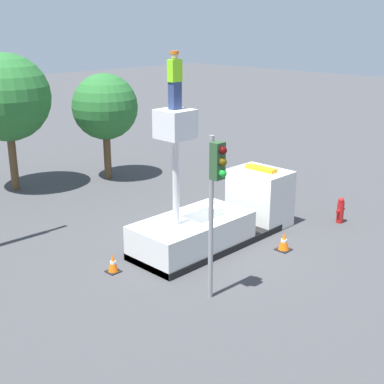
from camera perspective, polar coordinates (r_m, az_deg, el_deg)
ground_plane at (r=19.09m, az=1.73°, el=-5.60°), size 120.00×120.00×0.00m
bucket_truck at (r=19.12m, az=2.82°, el=-2.76°), size 6.67×2.22×4.98m
worker at (r=16.50m, az=-1.84°, el=11.81°), size 0.40×0.26×1.75m
traffic_light_pole at (r=14.28m, az=2.51°, el=0.58°), size 0.34×0.57×4.73m
fire_hydrant at (r=21.69m, az=15.55°, el=-1.90°), size 0.51×0.27×1.03m
traffic_cone_rear at (r=17.16m, az=-8.43°, el=-7.57°), size 0.41×0.41×0.60m
traffic_cone_curbside at (r=18.78m, az=9.77°, el=-5.25°), size 0.48×0.48×0.65m
tree_left_bg at (r=26.53m, az=-9.26°, el=8.93°), size 3.19×3.19×5.20m
tree_right_bg at (r=25.61m, az=-19.18°, el=9.48°), size 3.93×3.93×6.28m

